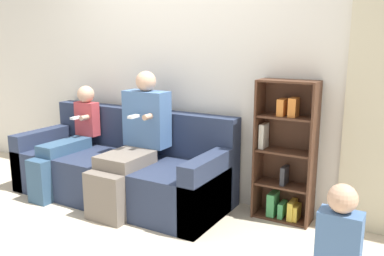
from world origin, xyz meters
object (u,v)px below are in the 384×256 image
adult_seated (134,139)px  child_seated (67,140)px  couch (123,169)px  bookshelf (285,156)px  toddler_standing (339,247)px

adult_seated → child_seated: bearing=-176.6°
couch → bookshelf: bookshelf is taller
couch → adult_seated: bearing=-24.1°
child_seated → bookshelf: (2.11, 0.48, 0.03)m
adult_seated → toddler_standing: 2.06m
child_seated → toddler_standing: child_seated is taller
adult_seated → toddler_standing: adult_seated is taller
couch → adult_seated: size_ratio=1.74×
couch → bookshelf: 1.59m
toddler_standing → bookshelf: bearing=121.5°
adult_seated → couch: bearing=155.9°
couch → child_seated: bearing=-165.1°
couch → bookshelf: size_ratio=1.79×
couch → adult_seated: (0.24, -0.11, 0.35)m
toddler_standing → bookshelf: (-0.66, 1.07, 0.18)m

